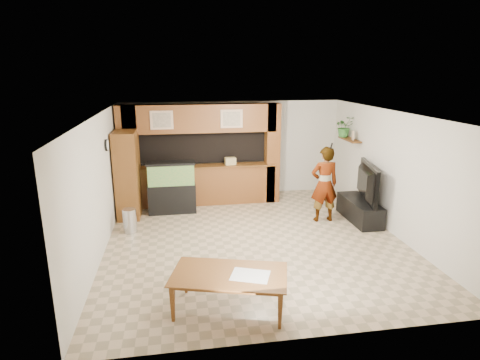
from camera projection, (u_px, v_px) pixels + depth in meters
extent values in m
plane|color=tan|center=(254.00, 239.00, 8.38)|extent=(6.50, 6.50, 0.00)
plane|color=white|center=(256.00, 114.00, 7.69)|extent=(6.50, 6.50, 0.00)
plane|color=beige|center=(232.00, 149.00, 11.12)|extent=(6.00, 0.00, 6.00)
plane|color=beige|center=(99.00, 186.00, 7.57)|extent=(0.00, 6.50, 6.50)
plane|color=beige|center=(394.00, 173.00, 8.49)|extent=(0.00, 6.50, 6.50)
cube|color=brown|center=(202.00, 186.00, 10.44)|extent=(3.80, 0.35, 1.00)
cube|color=brown|center=(202.00, 166.00, 10.30)|extent=(3.80, 0.43, 0.04)
cube|color=brown|center=(201.00, 118.00, 9.97)|extent=(3.80, 0.35, 0.70)
cube|color=brown|center=(129.00, 158.00, 9.95)|extent=(0.50, 0.35, 2.60)
cube|color=brown|center=(272.00, 153.00, 10.51)|extent=(0.35, 0.35, 2.60)
cube|color=black|center=(200.00, 146.00, 10.71)|extent=(4.20, 0.45, 0.85)
cube|color=tan|center=(162.00, 120.00, 9.64)|extent=(0.55, 0.03, 0.45)
cube|color=tan|center=(162.00, 120.00, 9.62)|extent=(0.43, 0.01, 0.35)
cube|color=tan|center=(232.00, 119.00, 9.90)|extent=(0.55, 0.03, 0.45)
cube|color=tan|center=(232.00, 119.00, 9.88)|extent=(0.43, 0.01, 0.35)
cylinder|color=black|center=(107.00, 145.00, 8.37)|extent=(0.04, 0.25, 0.25)
cylinder|color=white|center=(108.00, 145.00, 8.37)|extent=(0.01, 0.21, 0.21)
cube|color=brown|center=(350.00, 140.00, 10.22)|extent=(0.25, 0.90, 0.04)
cube|color=brown|center=(127.00, 175.00, 9.43)|extent=(0.51, 0.84, 2.06)
cylinder|color=#B2B2B7|center=(130.00, 221.00, 8.67)|extent=(0.29, 0.29, 0.53)
cube|color=black|center=(172.00, 198.00, 9.88)|extent=(1.15, 0.43, 0.72)
cube|color=#2D723E|center=(171.00, 174.00, 9.72)|extent=(1.11, 0.40, 0.50)
cube|color=black|center=(171.00, 163.00, 9.64)|extent=(1.15, 0.43, 0.06)
cube|color=black|center=(359.00, 210.00, 9.39)|extent=(0.54, 1.47, 0.49)
imported|color=black|center=(362.00, 182.00, 9.21)|extent=(0.53, 1.51, 0.86)
cube|color=tan|center=(353.00, 135.00, 10.03)|extent=(0.07, 0.17, 0.22)
imported|color=#306E2C|center=(344.00, 127.00, 10.43)|extent=(0.51, 0.45, 0.54)
imported|color=#9F7557|center=(324.00, 184.00, 9.20)|extent=(0.65, 0.43, 1.76)
cylinder|color=black|center=(331.00, 146.00, 8.80)|extent=(0.03, 0.09, 0.15)
imported|color=brown|center=(229.00, 293.00, 5.83)|extent=(1.85, 1.34, 0.58)
cube|color=silver|center=(250.00, 275.00, 5.72)|extent=(0.64, 0.56, 0.01)
cube|color=tan|center=(230.00, 161.00, 10.38)|extent=(0.29, 0.21, 0.18)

